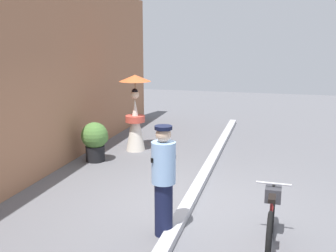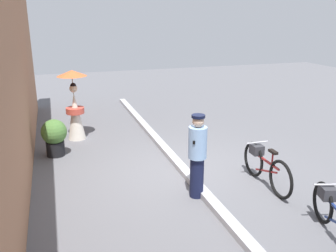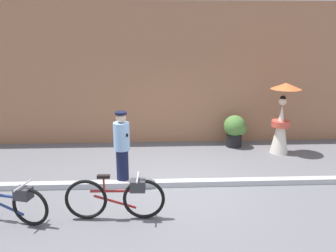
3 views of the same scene
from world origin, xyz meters
name	(u,v)px [view 1 (image 1 of 3)]	position (x,y,z in m)	size (l,w,h in m)	color
ground_plane	(188,207)	(0.00, 0.00, 0.00)	(30.00, 30.00, 0.00)	slate
building_wall	(7,82)	(0.00, 3.35, 2.00)	(14.00, 0.40, 4.01)	#9E6B4C
sidewalk_curb	(188,203)	(0.00, 0.00, 0.06)	(14.00, 0.20, 0.12)	#B2B2B7
bicycle_near_officer	(271,219)	(-1.01, -1.35, 0.42)	(1.76, 0.48, 0.83)	black
person_officer	(164,178)	(-1.04, 0.14, 0.85)	(0.34, 0.34, 1.61)	#141938
person_with_parasol	(135,113)	(3.06, 2.04, 0.95)	(0.79, 0.79, 1.90)	silver
potted_plant_by_door	(95,139)	(1.96, 2.62, 0.51)	(0.63, 0.61, 0.91)	black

